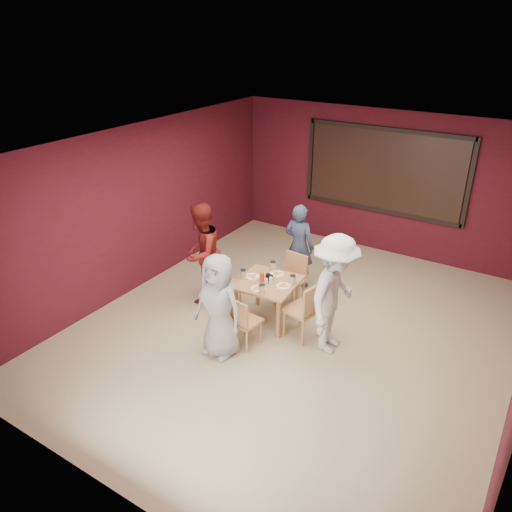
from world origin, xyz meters
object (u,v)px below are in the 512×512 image
Objects in this scene: chair_left at (223,280)px; diner_front at (219,306)px; dining_table at (268,286)px; chair_right at (306,308)px; chair_back at (292,276)px; diner_right at (334,295)px; diner_back at (299,246)px; chair_front at (242,319)px; diner_left at (201,253)px.

diner_front reaches higher than chair_left.
chair_right reaches higher than dining_table.
chair_back is 1.41m from diner_right.
dining_table is at bearing 96.83° from diner_back.
diner_front is (0.73, -1.10, 0.31)m from chair_left.
dining_table is 1.03× the size of chair_right.
dining_table is 1.19× the size of chair_left.
chair_left is at bearing 60.70° from diner_back.
diner_right is (1.28, -1.41, 0.12)m from diner_back.
chair_front is 0.93× the size of chair_back.
chair_left is 0.87× the size of chair_right.
chair_front is 1.34m from diner_right.
dining_table is 1.29m from diner_left.
diner_right reaches higher than chair_right.
dining_table is 0.63× the size of diner_back.
diner_right reaches higher than chair_back.
diner_front is 1.59m from diner_right.
chair_back is 0.51× the size of diner_left.
dining_table is at bearing 93.76° from chair_front.
diner_front is at bearing 35.25° from diner_left.
chair_right is at bearing 50.51° from diner_front.
chair_back is (0.06, 0.69, -0.13)m from dining_table.
dining_table is 1.19× the size of chair_front.
chair_left is at bearing 83.11° from diner_right.
diner_right is at bearing 39.01° from diner_front.
diner_back is at bearing 127.28° from diner_left.
diner_left reaches higher than chair_front.
chair_back reaches higher than dining_table.
chair_left is at bearing 177.85° from dining_table.
diner_right is at bearing -4.41° from chair_left.
chair_back is 1.05m from chair_right.
diner_back is at bearing 108.70° from chair_back.
diner_left is 2.41m from diner_right.
chair_back is at bearing 35.80° from chair_left.
chair_back is 1.13m from chair_left.
chair_back reaches higher than chair_front.
diner_right reaches higher than diner_left.
diner_front is at bearing -131.90° from chair_right.
chair_front is at bearing 118.21° from diner_right.
chair_back is 1.79m from diner_front.
chair_right is at bearing -50.46° from chair_back.
chair_right is (0.72, -0.11, -0.10)m from dining_table.
diner_left is (-1.99, 0.13, 0.32)m from chair_right.
diner_back is (-0.01, 2.35, -0.01)m from diner_front.
dining_table is at bearing -2.15° from chair_left.
diner_left is at bearing 149.34° from chair_front.
diner_front is 2.35m from diner_back.
chair_left is at bearing -144.20° from chair_back.
chair_front is at bearing -90.22° from chair_back.
dining_table is 1.08m from diner_front.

